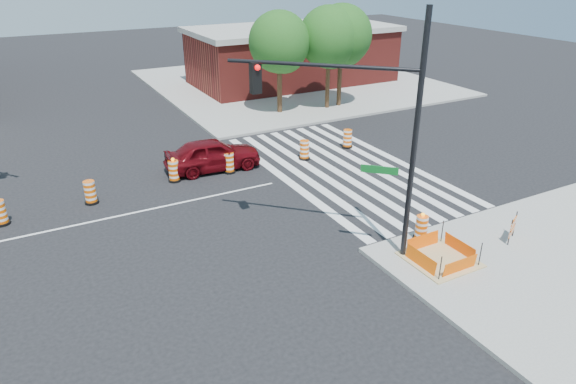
# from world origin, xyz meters

# --- Properties ---
(ground) EXTENTS (120.00, 120.00, 0.00)m
(ground) POSITION_xyz_m (0.00, 0.00, 0.00)
(ground) COLOR black
(ground) RESTS_ON ground
(sidewalk_ne) EXTENTS (22.00, 22.00, 0.15)m
(sidewalk_ne) POSITION_xyz_m (18.00, 18.00, 0.07)
(sidewalk_ne) COLOR gray
(sidewalk_ne) RESTS_ON ground
(crosswalk_east) EXTENTS (6.75, 13.50, 0.01)m
(crosswalk_east) POSITION_xyz_m (10.95, 0.00, 0.01)
(crosswalk_east) COLOR silver
(crosswalk_east) RESTS_ON ground
(lane_centerline) EXTENTS (14.00, 0.12, 0.01)m
(lane_centerline) POSITION_xyz_m (0.00, 0.00, 0.01)
(lane_centerline) COLOR silver
(lane_centerline) RESTS_ON ground
(excavation_pit) EXTENTS (2.20, 2.20, 0.90)m
(excavation_pit) POSITION_xyz_m (9.00, -9.00, 0.22)
(excavation_pit) COLOR tan
(excavation_pit) RESTS_ON ground
(brick_storefront) EXTENTS (16.50, 8.50, 4.60)m
(brick_storefront) POSITION_xyz_m (18.00, 18.00, 2.32)
(brick_storefront) COLOR maroon
(brick_storefront) RESTS_ON ground
(red_coupe) EXTENTS (4.84, 2.24, 1.61)m
(red_coupe) POSITION_xyz_m (5.21, 2.95, 0.80)
(red_coupe) COLOR #58070D
(red_coupe) RESTS_ON ground
(signal_pole_se) EXTENTS (4.65, 4.47, 8.35)m
(signal_pole_se) POSITION_xyz_m (6.84, -6.90, 5.11)
(signal_pole_se) COLOR black
(signal_pole_se) RESTS_ON ground
(pit_drum) EXTENTS (0.56, 0.56, 1.09)m
(pit_drum) POSITION_xyz_m (9.40, -7.55, 0.60)
(pit_drum) COLOR black
(pit_drum) RESTS_ON ground
(barricade) EXTENTS (0.79, 0.45, 1.03)m
(barricade) POSITION_xyz_m (12.29, -9.21, 0.72)
(barricade) COLOR #F05A05
(barricade) RESTS_ON ground
(tree_north_c) EXTENTS (3.96, 3.96, 6.74)m
(tree_north_c) POSITION_xyz_m (12.79, 10.26, 4.52)
(tree_north_c) COLOR #382314
(tree_north_c) RESTS_ON ground
(tree_north_d) EXTENTS (4.09, 4.09, 6.95)m
(tree_north_d) POSITION_xyz_m (16.22, 9.72, 4.67)
(tree_north_d) COLOR #382314
(tree_north_d) RESTS_ON ground
(tree_north_e) EXTENTS (4.12, 4.12, 7.00)m
(tree_north_e) POSITION_xyz_m (17.26, 9.83, 4.70)
(tree_north_e) COLOR #382314
(tree_north_e) RESTS_ON ground
(median_drum_2) EXTENTS (0.60, 0.60, 1.02)m
(median_drum_2) POSITION_xyz_m (-4.30, 1.49, 0.48)
(median_drum_2) COLOR black
(median_drum_2) RESTS_ON ground
(median_drum_3) EXTENTS (0.60, 0.60, 1.02)m
(median_drum_3) POSITION_xyz_m (-0.83, 1.81, 0.48)
(median_drum_3) COLOR black
(median_drum_3) RESTS_ON ground
(median_drum_4) EXTENTS (0.60, 0.60, 1.18)m
(median_drum_4) POSITION_xyz_m (3.05, 2.44, 0.49)
(median_drum_4) COLOR black
(median_drum_4) RESTS_ON ground
(median_drum_5) EXTENTS (0.60, 0.60, 1.02)m
(median_drum_5) POSITION_xyz_m (5.76, 2.20, 0.48)
(median_drum_5) COLOR black
(median_drum_5) RESTS_ON ground
(median_drum_6) EXTENTS (0.60, 0.60, 1.02)m
(median_drum_6) POSITION_xyz_m (9.93, 2.02, 0.48)
(median_drum_6) COLOR black
(median_drum_6) RESTS_ON ground
(median_drum_7) EXTENTS (0.60, 0.60, 1.02)m
(median_drum_7) POSITION_xyz_m (12.96, 2.46, 0.48)
(median_drum_7) COLOR black
(median_drum_7) RESTS_ON ground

